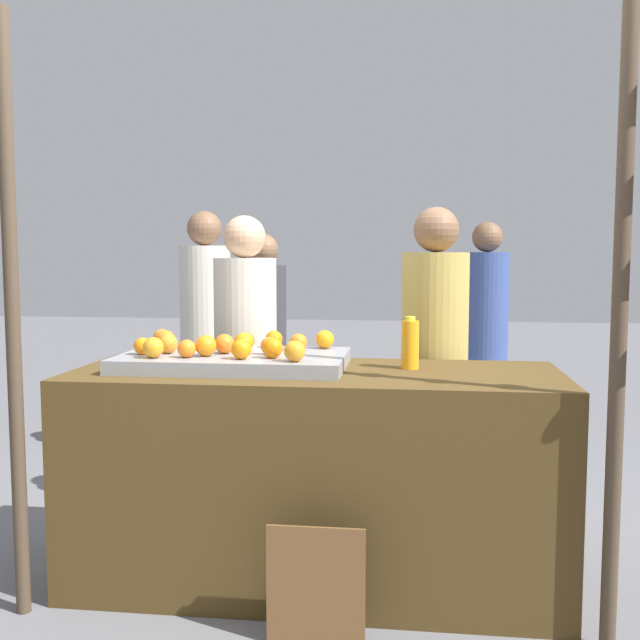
% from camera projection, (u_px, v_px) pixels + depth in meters
% --- Properties ---
extents(ground_plane, '(24.00, 24.00, 0.00)m').
position_uv_depth(ground_plane, '(316.00, 579.00, 3.19)').
color(ground_plane, slate).
extents(stall_counter, '(2.05, 0.77, 0.92)m').
position_uv_depth(stall_counter, '(316.00, 476.00, 3.14)').
color(stall_counter, '#4C3819').
rests_on(stall_counter, ground_plane).
extents(orange_tray, '(0.97, 0.56, 0.06)m').
position_uv_depth(orange_tray, '(234.00, 360.00, 3.18)').
color(orange_tray, gray).
rests_on(orange_tray, stall_counter).
extents(orange_0, '(0.08, 0.08, 0.08)m').
position_uv_depth(orange_0, '(274.00, 339.00, 3.37)').
color(orange_0, orange).
rests_on(orange_0, orange_tray).
extents(orange_1, '(0.08, 0.08, 0.08)m').
position_uv_depth(orange_1, '(162.00, 338.00, 3.43)').
color(orange_1, orange).
rests_on(orange_1, orange_tray).
extents(orange_2, '(0.09, 0.09, 0.09)m').
position_uv_depth(orange_2, '(295.00, 351.00, 2.94)').
color(orange_2, orange).
rests_on(orange_2, orange_tray).
extents(orange_3, '(0.08, 0.08, 0.08)m').
position_uv_depth(orange_3, '(269.00, 346.00, 3.15)').
color(orange_3, orange).
rests_on(orange_3, orange_tray).
extents(orange_4, '(0.08, 0.08, 0.08)m').
position_uv_depth(orange_4, '(187.00, 349.00, 3.05)').
color(orange_4, orange).
rests_on(orange_4, orange_tray).
extents(orange_5, '(0.08, 0.08, 0.08)m').
position_uv_depth(orange_5, '(246.00, 341.00, 3.31)').
color(orange_5, orange).
rests_on(orange_5, orange_tray).
extents(orange_6, '(0.08, 0.08, 0.08)m').
position_uv_depth(orange_6, '(241.00, 349.00, 3.01)').
color(orange_6, orange).
rests_on(orange_6, orange_tray).
extents(orange_7, '(0.08, 0.08, 0.08)m').
position_uv_depth(orange_7, '(244.00, 342.00, 3.24)').
color(orange_7, orange).
rests_on(orange_7, orange_tray).
extents(orange_8, '(0.08, 0.08, 0.08)m').
position_uv_depth(orange_8, '(273.00, 348.00, 3.04)').
color(orange_8, orange).
rests_on(orange_8, orange_tray).
extents(orange_9, '(0.09, 0.09, 0.09)m').
position_uv_depth(orange_9, '(206.00, 346.00, 3.10)').
color(orange_9, orange).
rests_on(orange_9, orange_tray).
extents(orange_10, '(0.08, 0.08, 0.08)m').
position_uv_depth(orange_10, '(325.00, 339.00, 3.34)').
color(orange_10, orange).
rests_on(orange_10, orange_tray).
extents(orange_11, '(0.08, 0.08, 0.08)m').
position_uv_depth(orange_11, '(298.00, 342.00, 3.27)').
color(orange_11, orange).
rests_on(orange_11, orange_tray).
extents(orange_12, '(0.09, 0.09, 0.09)m').
position_uv_depth(orange_12, '(165.00, 340.00, 3.29)').
color(orange_12, orange).
rests_on(orange_12, orange_tray).
extents(orange_13, '(0.09, 0.09, 0.09)m').
position_uv_depth(orange_13, '(153.00, 348.00, 3.04)').
color(orange_13, orange).
rests_on(orange_13, orange_tray).
extents(orange_14, '(0.09, 0.09, 0.09)m').
position_uv_depth(orange_14, '(224.00, 344.00, 3.18)').
color(orange_14, orange).
rests_on(orange_14, orange_tray).
extents(orange_15, '(0.08, 0.08, 0.08)m').
position_uv_depth(orange_15, '(168.00, 344.00, 3.18)').
color(orange_15, orange).
rests_on(orange_15, orange_tray).
extents(orange_16, '(0.07, 0.07, 0.07)m').
position_uv_depth(orange_16, '(142.00, 346.00, 3.14)').
color(orange_16, orange).
rests_on(orange_16, orange_tray).
extents(juice_bottle, '(0.08, 0.08, 0.22)m').
position_uv_depth(juice_bottle, '(410.00, 344.00, 3.14)').
color(juice_bottle, orange).
rests_on(juice_bottle, stall_counter).
extents(chalkboard_sign, '(0.36, 0.03, 0.45)m').
position_uv_depth(chalkboard_sign, '(316.00, 587.00, 2.64)').
color(chalkboard_sign, brown).
rests_on(chalkboard_sign, ground_plane).
extents(vendor_left, '(0.32, 0.32, 1.60)m').
position_uv_depth(vendor_left, '(246.00, 382.00, 3.81)').
color(vendor_left, beige).
rests_on(vendor_left, ground_plane).
extents(vendor_right, '(0.33, 0.33, 1.63)m').
position_uv_depth(vendor_right, '(434.00, 384.00, 3.64)').
color(vendor_right, tan).
rests_on(vendor_right, ground_plane).
extents(crowd_person_0, '(0.34, 0.34, 1.68)m').
position_uv_depth(crowd_person_0, '(206.00, 347.00, 4.89)').
color(crowd_person_0, beige).
rests_on(crowd_person_0, ground_plane).
extents(crowd_person_1, '(0.31, 0.31, 1.53)m').
position_uv_depth(crowd_person_1, '(263.00, 358.00, 4.86)').
color(crowd_person_1, '#333338').
rests_on(crowd_person_1, ground_plane).
extents(crowd_person_2, '(0.33, 0.33, 1.63)m').
position_uv_depth(crowd_person_2, '(485.00, 341.00, 5.40)').
color(crowd_person_2, '#384C8C').
rests_on(crowd_person_2, ground_plane).
extents(canopy_post_left, '(0.06, 0.06, 2.31)m').
position_uv_depth(canopy_post_left, '(13.00, 320.00, 2.80)').
color(canopy_post_left, '#473828').
rests_on(canopy_post_left, ground_plane).
extents(canopy_post_right, '(0.06, 0.06, 2.31)m').
position_uv_depth(canopy_post_right, '(619.00, 327.00, 2.52)').
color(canopy_post_right, '#473828').
rests_on(canopy_post_right, ground_plane).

